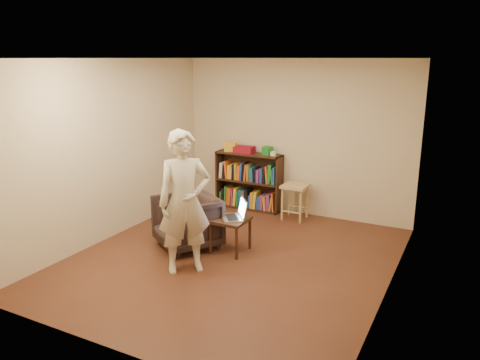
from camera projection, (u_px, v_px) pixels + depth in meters
The scene contains 15 objects.
floor at pixel (232, 259), 6.23m from camera, with size 4.50×4.50×0.00m, color #492517.
ceiling at pixel (231, 58), 5.57m from camera, with size 4.50×4.50×0.00m, color silver.
wall_back at pixel (295, 138), 7.84m from camera, with size 4.00×4.00×0.00m, color beige.
wall_left at pixel (110, 150), 6.79m from camera, with size 4.50×4.50×0.00m, color beige.
wall_right at pixel (395, 183), 5.02m from camera, with size 4.50×4.50×0.00m, color beige.
bookshelf at pixel (249, 184), 8.27m from camera, with size 1.20×0.30×1.00m.
box_yellow at pixel (231, 147), 8.25m from camera, with size 0.20×0.14×0.16m, color gold.
red_cloth at pixel (244, 150), 8.14m from camera, with size 0.33×0.24×0.11m, color maroon.
box_green at pixel (267, 151), 7.94m from camera, with size 0.14×0.14×0.14m, color #1E7026.
box_white at pixel (273, 154), 7.89m from camera, with size 0.09×0.09×0.07m, color beige.
stool at pixel (295, 191), 7.69m from camera, with size 0.40×0.40×0.59m.
armchair at pixel (187, 222), 6.57m from camera, with size 0.79×0.81×0.74m, color black.
side_table at pixel (230, 224), 6.40m from camera, with size 0.47×0.47×0.48m.
laptop at pixel (236, 214), 6.38m from camera, with size 0.47×0.47×0.27m.
person at pixel (185, 202), 5.71m from camera, with size 0.65×0.43×1.79m, color beige.
Camera 1 is at (2.74, -5.07, 2.61)m, focal length 35.00 mm.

